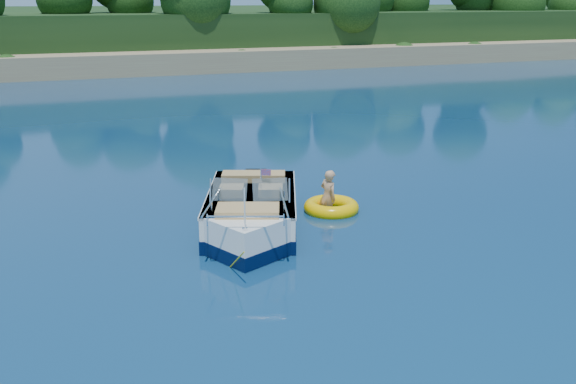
% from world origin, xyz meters
% --- Properties ---
extents(ground, '(160.00, 160.00, 0.00)m').
position_xyz_m(ground, '(0.00, 0.00, 0.00)').
color(ground, '#0A244C').
rests_on(ground, ground).
extents(shoreline, '(170.00, 59.00, 6.00)m').
position_xyz_m(shoreline, '(0.00, 63.77, 0.98)').
color(shoreline, '#8C6E51').
rests_on(shoreline, ground).
extents(motorboat, '(3.24, 5.44, 1.90)m').
position_xyz_m(motorboat, '(-0.25, 2.69, 0.37)').
color(motorboat, white).
rests_on(motorboat, ground).
extents(tow_tube, '(1.73, 1.73, 0.37)m').
position_xyz_m(tow_tube, '(2.07, 3.36, 0.10)').
color(tow_tube, '#FFC101').
rests_on(tow_tube, ground).
extents(boy, '(0.59, 0.85, 1.52)m').
position_xyz_m(boy, '(1.98, 3.42, 0.00)').
color(boy, tan).
rests_on(boy, ground).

